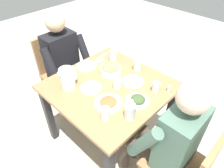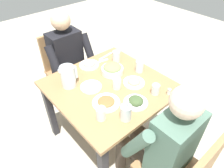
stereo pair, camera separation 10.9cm
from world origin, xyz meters
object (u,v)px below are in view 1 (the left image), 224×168
object	(u,v)px
plate_dolmas	(138,100)
water_glass_near_right	(137,65)
diner_far	(67,65)
diner_near	(166,137)
salt_shaker	(169,89)
plate_fries	(133,81)
dining_table	(109,95)
water_glass_by_pitcher	(113,56)
salad_bowl	(111,69)
water_glass_center	(156,87)
chair_far	(58,68)
oil_carafe	(130,112)
water_glass_near_left	(117,83)
plate_beans	(86,65)
plate_rice_curry	(108,102)
water_pitcher	(68,79)
chair_near	(187,167)
water_glass_far_left	(105,114)
plate_yoghurt	(91,87)

from	to	relation	value
plate_dolmas	water_glass_near_right	xyz separation A→B (m)	(0.33, 0.27, 0.03)
diner_far	water_glass_near_right	size ratio (longest dim) A/B	10.80
diner_near	salt_shaker	world-z (taller)	diner_near
water_glass_near_right	plate_fries	bearing A→B (deg)	-150.72
dining_table	water_glass_by_pitcher	bearing A→B (deg)	39.03
water_glass_by_pitcher	salad_bowl	bearing A→B (deg)	-142.26
diner_near	water_glass_center	bearing A→B (deg)	46.89
chair_far	oil_carafe	bearing A→B (deg)	-97.47
water_glass_center	salt_shaker	world-z (taller)	water_glass_center
salad_bowl	water_glass_near_left	world-z (taller)	same
water_glass_near_left	salad_bowl	bearing A→B (deg)	58.74
dining_table	plate_fries	world-z (taller)	plate_fries
chair_far	plate_dolmas	distance (m)	1.15
plate_beans	oil_carafe	bearing A→B (deg)	-105.78
chair_far	plate_rice_curry	xyz separation A→B (m)	(-0.16, -0.98, 0.24)
water_glass_by_pitcher	plate_dolmas	bearing A→B (deg)	-117.77
water_pitcher	plate_dolmas	size ratio (longest dim) A/B	1.02
diner_near	plate_beans	size ratio (longest dim) A/B	6.10
water_glass_by_pitcher	dining_table	bearing A→B (deg)	-140.97
plate_dolmas	water_glass_center	world-z (taller)	water_glass_center
water_glass_near_left	water_glass_by_pitcher	size ratio (longest dim) A/B	0.83
chair_near	plate_rice_curry	xyz separation A→B (m)	(-0.10, 0.67, 0.24)
water_glass_near_right	salt_shaker	size ratio (longest dim) A/B	1.99
oil_carafe	salt_shaker	xyz separation A→B (m)	(0.44, -0.04, -0.03)
water_pitcher	plate_beans	size ratio (longest dim) A/B	1.00
plate_dolmas	oil_carafe	world-z (taller)	oil_carafe
water_glass_near_right	chair_far	bearing A→B (deg)	111.94
plate_fries	plate_rice_curry	bearing A→B (deg)	-174.59
oil_carafe	salt_shaker	distance (m)	0.45
water_pitcher	plate_fries	distance (m)	0.56
dining_table	diner_far	bearing A→B (deg)	90.13
oil_carafe	plate_dolmas	bearing A→B (deg)	19.84
plate_fries	water_glass_by_pitcher	size ratio (longest dim) A/B	1.69
salad_bowl	plate_beans	bearing A→B (deg)	110.96
plate_beans	plate_dolmas	xyz separation A→B (m)	(-0.04, -0.66, 0.00)
water_glass_by_pitcher	plate_rice_curry	bearing A→B (deg)	-139.28
water_pitcher	water_glass_near_left	world-z (taller)	water_pitcher
plate_beans	salt_shaker	distance (m)	0.80
water_glass_by_pitcher	water_glass_center	size ratio (longest dim) A/B	1.25
salad_bowl	water_glass_near_right	bearing A→B (deg)	-35.16
water_glass_near_left	dining_table	bearing A→B (deg)	107.46
chair_near	chair_far	xyz separation A→B (m)	(0.06, 1.64, 0.00)
plate_beans	plate_dolmas	world-z (taller)	plate_dolmas
plate_dolmas	water_glass_near_left	distance (m)	0.23
plate_fries	salt_shaker	size ratio (longest dim) A/B	3.43
water_pitcher	plate_dolmas	bearing A→B (deg)	-62.67
water_glass_by_pitcher	water_glass_far_left	distance (m)	0.76
plate_dolmas	water_glass_near_left	bearing A→B (deg)	86.67
dining_table	plate_yoghurt	distance (m)	0.20
plate_rice_curry	plate_yoghurt	world-z (taller)	plate_yoghurt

